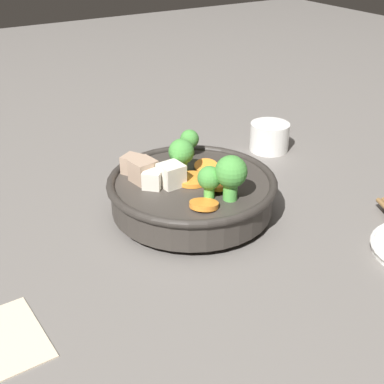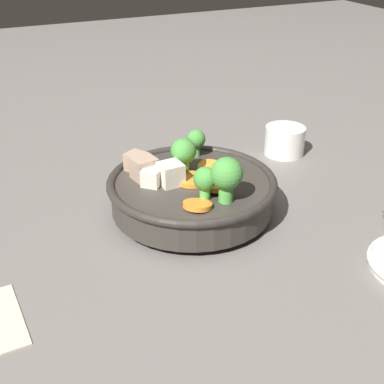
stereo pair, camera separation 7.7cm
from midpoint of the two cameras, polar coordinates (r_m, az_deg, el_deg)
ground_plane at (r=0.79m, az=2.80°, el=-2.35°), size 3.00×3.00×0.00m
stirfry_bowl at (r=0.77m, az=2.86°, el=0.16°), size 0.24×0.24×0.12m
tea_cup at (r=0.99m, az=12.08°, el=5.37°), size 0.07×0.07×0.05m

